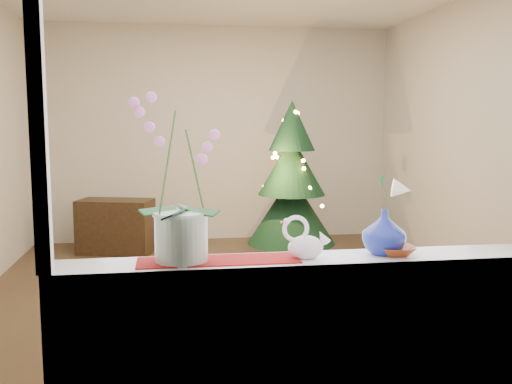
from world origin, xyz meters
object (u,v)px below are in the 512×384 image
at_px(blue_vase, 384,229).
at_px(side_table, 116,226).
at_px(amber_dish, 395,251).
at_px(paperweight, 388,249).
at_px(swan, 306,238).
at_px(xmas_tree, 292,182).
at_px(orchid_pot, 180,178).

distance_m(blue_vase, side_table, 4.56).
bearing_deg(amber_dish, paperweight, -161.01).
height_order(swan, paperweight, swan).
height_order(swan, amber_dish, swan).
xyz_separation_m(blue_vase, paperweight, (0.01, -0.04, -0.08)).
relative_size(blue_vase, xmas_tree, 0.14).
xyz_separation_m(blue_vase, side_table, (-1.58, 4.22, -0.73)).
bearing_deg(xmas_tree, blue_vase, -95.51).
relative_size(orchid_pot, paperweight, 10.87).
distance_m(amber_dish, xmas_tree, 3.57).
bearing_deg(xmas_tree, swan, -101.32).
bearing_deg(blue_vase, amber_dish, -27.25).
distance_m(swan, xmas_tree, 3.63).
bearing_deg(side_table, paperweight, -53.51).
height_order(orchid_pot, blue_vase, orchid_pot).
height_order(swan, xmas_tree, xmas_tree).
bearing_deg(blue_vase, xmas_tree, 84.49).
distance_m(orchid_pot, xmas_tree, 3.77).
bearing_deg(amber_dish, blue_vase, 152.75).
xyz_separation_m(swan, paperweight, (0.38, -0.01, -0.06)).
height_order(paperweight, amber_dish, paperweight).
relative_size(swan, side_table, 0.26).
bearing_deg(paperweight, swan, 178.51).
bearing_deg(side_table, xmas_tree, -3.61).
relative_size(xmas_tree, side_table, 2.09).
height_order(swan, blue_vase, blue_vase).
relative_size(paperweight, amber_dish, 0.45).
bearing_deg(blue_vase, swan, -175.63).
bearing_deg(paperweight, orchid_pot, 177.69).
distance_m(paperweight, side_table, 4.59).
height_order(blue_vase, xmas_tree, xmas_tree).
height_order(amber_dish, xmas_tree, xmas_tree).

